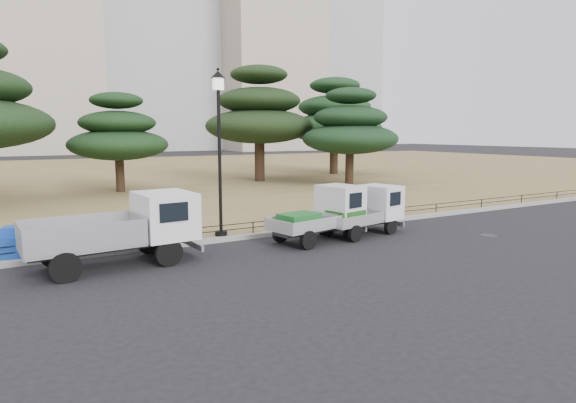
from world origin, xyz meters
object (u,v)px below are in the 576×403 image
truck_kei_rear (366,211)px  street_lamp (219,126)px  truck_large (123,227)px  truck_kei_front (323,214)px  tarp_pile (6,244)px

truck_kei_rear → street_lamp: size_ratio=0.63×
truck_large → truck_kei_front: 6.61m
truck_large → truck_kei_rear: (8.50, -0.00, -0.23)m
truck_kei_front → tarp_pile: truck_kei_front is taller
tarp_pile → truck_kei_rear: bearing=-10.2°
street_lamp → tarp_pile: (-6.42, 0.37, -3.40)m
truck_kei_rear → street_lamp: 6.06m
truck_large → tarp_pile: size_ratio=3.12×
truck_kei_front → truck_kei_rear: size_ratio=1.05×
truck_large → tarp_pile: truck_large is taller
truck_large → street_lamp: street_lamp is taller
truck_kei_rear → tarp_pile: bearing=158.6°
truck_kei_front → street_lamp: (-3.08, 1.73, 2.99)m
truck_kei_front → tarp_pile: size_ratio=2.47×
truck_kei_rear → street_lamp: bearing=150.1°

